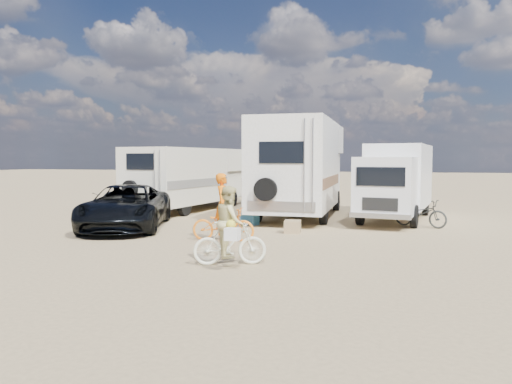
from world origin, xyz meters
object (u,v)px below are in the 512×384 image
(bike_woman, at_px, (230,243))
(rider_woman, at_px, (230,230))
(box_truck, at_px, (396,182))
(dark_suv, at_px, (126,207))
(bike_man, at_px, (223,224))
(crate, at_px, (293,227))
(rv_main, at_px, (301,169))
(cooler, at_px, (250,219))
(rv_left, at_px, (190,179))
(bike_parked, at_px, (421,213))
(rider_man, at_px, (223,210))

(bike_woman, relative_size, rider_woman, 1.03)
(box_truck, xyz_separation_m, bike_woman, (-3.25, -9.00, -0.93))
(dark_suv, bearing_deg, bike_man, -38.85)
(box_truck, height_order, bike_man, box_truck)
(box_truck, distance_m, crate, 5.30)
(rv_main, bearing_deg, rider_woman, -89.92)
(dark_suv, distance_m, cooler, 4.13)
(rv_left, distance_m, rider_woman, 11.48)
(bike_woman, bearing_deg, bike_man, 0.07)
(bike_man, height_order, rider_woman, rider_woman)
(bike_parked, bearing_deg, rider_woman, 173.65)
(rv_main, bearing_deg, dark_suv, -134.88)
(box_truck, distance_m, bike_man, 7.70)
(box_truck, relative_size, dark_suv, 1.26)
(bike_man, relative_size, rider_man, 1.04)
(bike_woman, relative_size, rider_man, 0.93)
(rider_woman, relative_size, bike_parked, 0.87)
(bike_man, relative_size, rider_woman, 1.15)
(rv_left, xyz_separation_m, rider_woman, (5.56, -10.02, -0.59))
(rider_man, xyz_separation_m, bike_parked, (5.30, 4.49, -0.39))
(rider_man, bearing_deg, dark_suv, 65.84)
(box_truck, bearing_deg, bike_parked, -56.75)
(bike_woman, xyz_separation_m, rider_woman, (-0.00, 0.00, 0.29))
(box_truck, bearing_deg, rv_main, -176.21)
(bike_man, bearing_deg, rider_woman, -161.87)
(bike_man, bearing_deg, crate, -43.08)
(bike_man, height_order, bike_parked, bike_man)
(bike_woman, distance_m, bike_parked, 8.34)
(rv_left, relative_size, rider_woman, 4.65)
(bike_parked, bearing_deg, bike_man, 153.17)
(rv_main, bearing_deg, rider_man, -99.71)
(bike_woman, height_order, cooler, bike_woman)
(bike_man, distance_m, rider_man, 0.39)
(rv_main, xyz_separation_m, cooler, (-1.12, -3.13, -1.63))
(cooler, bearing_deg, rider_woman, -59.00)
(box_truck, xyz_separation_m, cooler, (-4.75, -2.90, -1.18))
(box_truck, bearing_deg, bike_man, -118.39)
(rider_woman, bearing_deg, bike_parked, -52.86)
(rv_main, bearing_deg, bike_man, -99.71)
(rv_main, bearing_deg, bike_parked, -25.86)
(rv_left, bearing_deg, dark_suv, -79.20)
(rv_main, bearing_deg, bike_woman, -89.92)
(dark_suv, bearing_deg, bike_woman, -59.01)
(rv_left, relative_size, box_truck, 1.10)
(bike_woman, xyz_separation_m, cooler, (-1.51, 6.09, -0.26))
(rv_main, relative_size, rider_woman, 5.02)
(box_truck, bearing_deg, rider_woman, -102.49)
(crate, bearing_deg, bike_parked, 33.57)
(box_truck, xyz_separation_m, bike_parked, (0.84, -1.72, -0.94))
(rv_left, bearing_deg, crate, -35.64)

